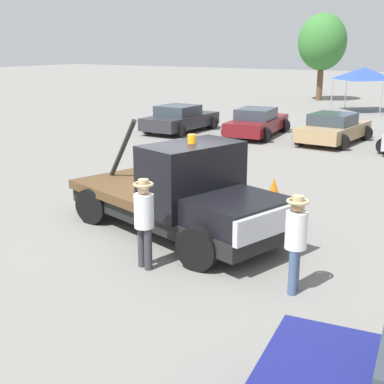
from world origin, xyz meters
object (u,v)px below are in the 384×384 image
(person_near_truck, at_px, (296,236))
(parked_car_charcoal, at_px, (180,119))
(traffic_cone, at_px, (274,188))
(parked_car_maroon, at_px, (257,122))
(person_at_hood, at_px, (144,217))
(tow_truck, at_px, (184,197))
(tree_left, at_px, (322,42))
(canopy_tent_blue, at_px, (364,73))
(parked_car_tan, at_px, (334,129))

(person_near_truck, bearing_deg, parked_car_charcoal, 119.57)
(person_near_truck, relative_size, traffic_cone, 3.24)
(traffic_cone, bearing_deg, parked_car_maroon, 117.84)
(person_at_hood, height_order, traffic_cone, person_at_hood)
(parked_car_charcoal, height_order, parked_car_maroon, same)
(tow_truck, distance_m, parked_car_maroon, 14.28)
(tree_left, height_order, traffic_cone, tree_left)
(traffic_cone, bearing_deg, canopy_tent_blue, 98.51)
(tow_truck, distance_m, canopy_tent_blue, 26.17)
(parked_car_tan, bearing_deg, person_near_truck, -160.92)
(person_at_hood, xyz_separation_m, traffic_cone, (0.09, 6.09, -0.81))
(person_near_truck, height_order, person_at_hood, person_at_hood)
(parked_car_charcoal, bearing_deg, parked_car_tan, -82.09)
(person_at_hood, relative_size, parked_car_charcoal, 0.40)
(parked_car_maroon, xyz_separation_m, traffic_cone, (4.95, -9.38, -0.39))
(canopy_tent_blue, relative_size, tree_left, 0.48)
(tree_left, bearing_deg, parked_car_charcoal, -92.30)
(parked_car_charcoal, xyz_separation_m, tree_left, (0.76, 18.80, 3.75))
(tow_truck, bearing_deg, person_near_truck, -7.60)
(tow_truck, distance_m, parked_car_charcoal, 15.18)
(parked_car_charcoal, xyz_separation_m, traffic_cone, (8.78, -8.50, -0.39))
(traffic_cone, bearing_deg, tow_truck, -95.69)
(parked_car_maroon, bearing_deg, tree_left, 2.80)
(parked_car_maroon, relative_size, canopy_tent_blue, 1.54)
(person_near_truck, bearing_deg, parked_car_maroon, 107.53)
(person_near_truck, xyz_separation_m, parked_car_maroon, (-7.75, 14.94, -0.40))
(parked_car_tan, distance_m, tree_left, 19.47)
(parked_car_tan, xyz_separation_m, traffic_cone, (1.25, -9.44, -0.39))
(person_at_hood, bearing_deg, parked_car_maroon, 34.72)
(parked_car_charcoal, distance_m, canopy_tent_blue, 14.52)
(parked_car_charcoal, distance_m, traffic_cone, 12.22)
(canopy_tent_blue, bearing_deg, person_near_truck, -77.52)
(parked_car_charcoal, distance_m, parked_car_tan, 7.59)
(parked_car_maroon, xyz_separation_m, tree_left, (-3.07, 17.93, 3.75))
(tow_truck, distance_m, person_near_truck, 3.50)
(parked_car_charcoal, relative_size, parked_car_tan, 1.00)
(person_at_hood, distance_m, parked_car_tan, 15.58)
(traffic_cone, bearing_deg, parked_car_charcoal, 135.92)
(parked_car_tan, height_order, canopy_tent_blue, canopy_tent_blue)
(tree_left, bearing_deg, tow_truck, -76.41)
(parked_car_maroon, distance_m, parked_car_tan, 3.71)
(person_near_truck, height_order, parked_car_charcoal, person_near_truck)
(parked_car_maroon, bearing_deg, canopy_tent_blue, -14.65)
(parked_car_charcoal, xyz_separation_m, parked_car_tan, (7.53, 0.94, -0.00))
(tow_truck, relative_size, parked_car_maroon, 1.27)
(parked_car_charcoal, bearing_deg, canopy_tent_blue, -21.67)
(parked_car_charcoal, distance_m, tree_left, 19.19)
(parked_car_maroon, relative_size, traffic_cone, 8.82)
(tow_truck, relative_size, traffic_cone, 11.17)
(person_near_truck, relative_size, tree_left, 0.27)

